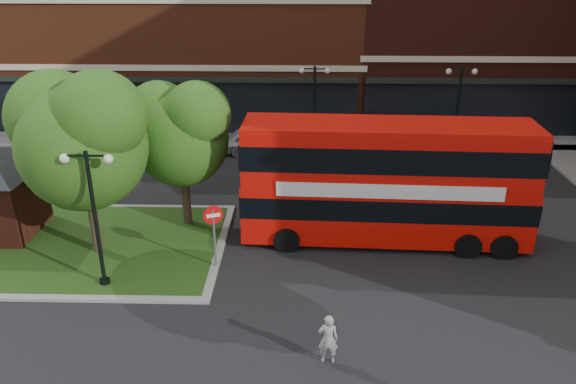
{
  "coord_description": "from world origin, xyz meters",
  "views": [
    {
      "loc": [
        1.31,
        -16.33,
        10.81
      ],
      "look_at": [
        0.79,
        4.07,
        2.0
      ],
      "focal_mm": 35.0,
      "sensor_mm": 36.0,
      "label": 1
    }
  ],
  "objects_px": {
    "woman": "(328,339)",
    "car_white": "(385,133)",
    "bus": "(386,175)",
    "car_silver": "(257,140)"
  },
  "relations": [
    {
      "from": "bus",
      "to": "car_silver",
      "type": "xyz_separation_m",
      "value": [
        -5.88,
        10.5,
        -2.06
      ]
    },
    {
      "from": "woman",
      "to": "car_silver",
      "type": "height_order",
      "value": "woman"
    },
    {
      "from": "car_silver",
      "to": "car_white",
      "type": "height_order",
      "value": "car_silver"
    },
    {
      "from": "bus",
      "to": "woman",
      "type": "distance_m",
      "value": 8.16
    },
    {
      "from": "woman",
      "to": "car_white",
      "type": "height_order",
      "value": "woman"
    },
    {
      "from": "car_white",
      "to": "bus",
      "type": "bearing_deg",
      "value": 164.81
    },
    {
      "from": "car_silver",
      "to": "bus",
      "type": "bearing_deg",
      "value": -158.22
    },
    {
      "from": "woman",
      "to": "car_white",
      "type": "relative_size",
      "value": 0.35
    },
    {
      "from": "bus",
      "to": "woman",
      "type": "height_order",
      "value": "bus"
    },
    {
      "from": "bus",
      "to": "car_silver",
      "type": "distance_m",
      "value": 12.21
    }
  ]
}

